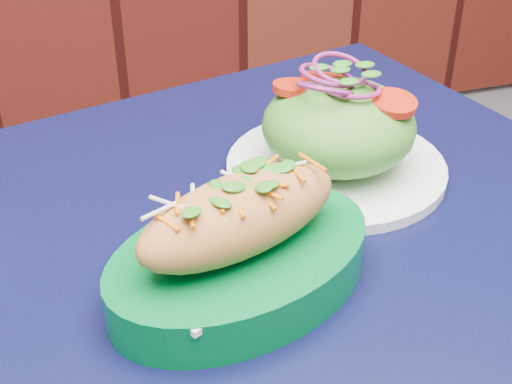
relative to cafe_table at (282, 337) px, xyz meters
name	(u,v)px	position (x,y,z in m)	size (l,w,h in m)	color
cafe_table	(282,337)	(0.00, 0.00, 0.00)	(0.96, 0.96, 0.75)	black
banh_mi_basket	(240,246)	(-0.04, -0.01, 0.13)	(0.29, 0.24, 0.11)	#006227
salad_plate	(338,133)	(0.11, 0.14, 0.14)	(0.24, 0.24, 0.12)	white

